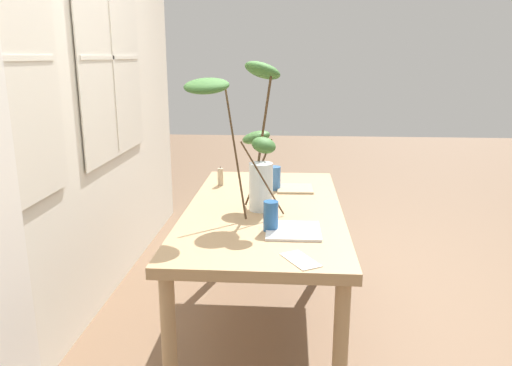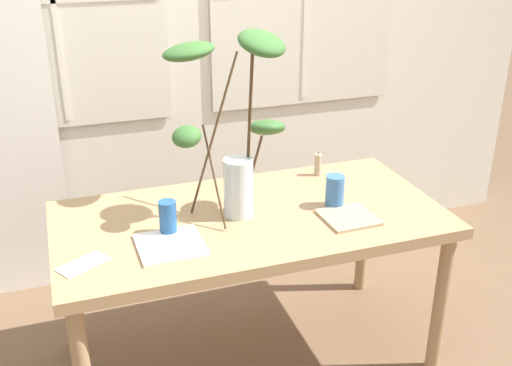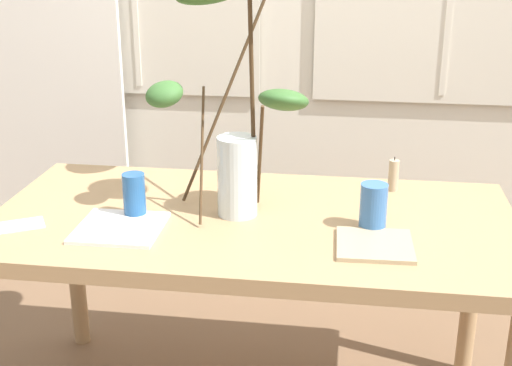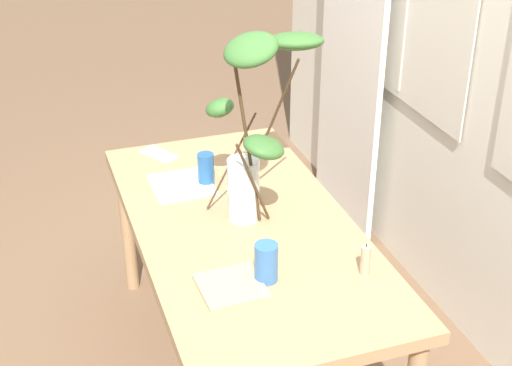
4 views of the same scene
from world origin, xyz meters
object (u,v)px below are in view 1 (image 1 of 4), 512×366
(dining_table, at_px, (264,221))
(drinking_glass_blue_right, at_px, (274,178))
(vase_with_branches, at_px, (249,133))
(drinking_glass_blue_left, at_px, (271,216))
(pillar_candle, at_px, (220,177))
(plate_square_right, at_px, (295,188))
(plate_square_left, at_px, (293,231))

(dining_table, xyz_separation_m, drinking_glass_blue_right, (0.36, -0.04, 0.14))
(dining_table, relative_size, vase_with_branches, 2.06)
(drinking_glass_blue_left, height_order, pillar_candle, drinking_glass_blue_left)
(drinking_glass_blue_right, xyz_separation_m, plate_square_right, (0.01, -0.12, -0.06))
(drinking_glass_blue_right, relative_size, plate_square_right, 0.66)
(drinking_glass_blue_left, bearing_deg, plate_square_right, -9.02)
(drinking_glass_blue_left, xyz_separation_m, drinking_glass_blue_right, (0.71, 0.01, 0.00))
(drinking_glass_blue_right, bearing_deg, drinking_glass_blue_left, -179.15)
(drinking_glass_blue_right, bearing_deg, plate_square_right, -87.49)
(vase_with_branches, xyz_separation_m, pillar_candle, (0.49, 0.22, -0.34))
(dining_table, xyz_separation_m, plate_square_right, (0.37, -0.16, 0.08))
(plate_square_left, height_order, plate_square_right, same)
(drinking_glass_blue_left, distance_m, plate_square_right, 0.73)
(pillar_candle, bearing_deg, dining_table, -146.12)
(vase_with_branches, height_order, drinking_glass_blue_left, vase_with_branches)
(dining_table, relative_size, plate_square_right, 7.64)
(drinking_glass_blue_right, bearing_deg, dining_table, 173.93)
(dining_table, bearing_deg, pillar_candle, 33.88)
(dining_table, relative_size, plate_square_left, 6.55)
(drinking_glass_blue_right, relative_size, plate_square_left, 0.57)
(plate_square_left, xyz_separation_m, pillar_candle, (0.80, 0.44, 0.05))
(drinking_glass_blue_right, xyz_separation_m, pillar_candle, (0.07, 0.33, -0.02))
(pillar_candle, bearing_deg, drinking_glass_blue_left, -156.58)
(drinking_glass_blue_left, bearing_deg, vase_with_branches, 22.60)
(vase_with_branches, xyz_separation_m, plate_square_right, (0.42, -0.24, -0.39))
(plate_square_left, bearing_deg, drinking_glass_blue_right, 8.77)
(dining_table, height_order, plate_square_right, plate_square_right)
(plate_square_right, bearing_deg, pillar_candle, 81.67)
(dining_table, height_order, pillar_candle, pillar_candle)
(drinking_glass_blue_right, distance_m, plate_square_left, 0.74)
(dining_table, xyz_separation_m, pillar_candle, (0.43, 0.29, 0.13))
(vase_with_branches, distance_m, drinking_glass_blue_left, 0.46)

